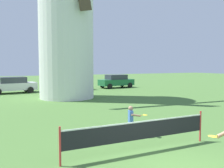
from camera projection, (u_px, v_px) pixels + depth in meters
windmill at (66, 5)px, 20.57m from camera, size 9.32×5.13×15.97m
tennis_net at (140, 131)px, 8.03m from camera, size 5.20×0.06×1.10m
player_far at (131, 119)px, 9.76m from camera, size 0.69×0.62×1.19m
parked_car_silver at (13, 85)px, 24.63m from camera, size 4.48×2.28×1.56m
parked_car_blue at (72, 83)px, 27.43m from camera, size 4.33×2.00×1.56m
parked_car_green at (116, 81)px, 30.32m from camera, size 4.30×2.19×1.56m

